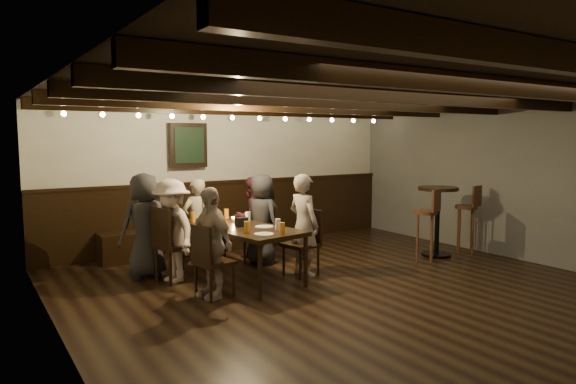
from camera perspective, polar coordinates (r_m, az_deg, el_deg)
room at (r=7.73m, az=-4.14°, el=0.11°), size 7.00×7.00×7.00m
dining_table at (r=6.84m, az=-5.43°, el=-4.26°), size 1.14×2.00×0.71m
chair_left_near at (r=6.90m, az=-12.50°, el=-7.22°), size 0.52×0.52×0.99m
chair_left_far at (r=6.16m, az=-8.29°, el=-9.10°), size 0.45×0.45×0.87m
chair_right_near at (r=7.70m, az=-3.09°, el=-6.03°), size 0.45×0.45×0.85m
chair_right_far at (r=7.04m, az=1.56°, el=-7.06°), size 0.47×0.47×0.90m
person_bench_left at (r=7.13m, az=-15.62°, el=-3.59°), size 0.75×0.55×1.41m
person_bench_centre at (r=7.70m, az=-10.10°, el=-3.26°), size 0.51×0.38×1.27m
person_bench_right at (r=8.09m, az=-4.11°, el=-2.78°), size 0.68×0.57×1.26m
person_left_near at (r=6.81m, az=-12.79°, el=-4.22°), size 0.63×0.94×1.35m
person_left_far at (r=6.06m, az=-8.60°, el=-5.59°), size 0.44×0.81×1.31m
person_right_near at (r=7.64m, az=-2.92°, el=-3.00°), size 0.53×0.71×1.34m
person_right_far at (r=6.97m, az=1.76°, el=-3.66°), size 0.41×0.55×1.39m
pint_a at (r=7.24m, az=-10.53°, el=-2.74°), size 0.07×0.07×0.14m
pint_b at (r=7.49m, az=-6.87°, el=-2.40°), size 0.07×0.07×0.14m
pint_c at (r=6.73m, az=-8.00°, el=-3.36°), size 0.07×0.07×0.14m
pint_d at (r=7.16m, az=-4.46°, el=-2.76°), size 0.07×0.07×0.14m
pint_e at (r=6.34m, az=-4.60°, el=-3.90°), size 0.07×0.07×0.14m
pint_f at (r=6.52m, az=-1.13°, el=-3.60°), size 0.07×0.07×0.14m
pint_g at (r=6.24m, az=-0.67°, el=-4.04°), size 0.07×0.07×0.14m
plate_near at (r=6.20m, az=-2.67°, el=-4.70°), size 0.24×0.24×0.01m
plate_far at (r=6.71m, az=-2.66°, el=-3.88°), size 0.24×0.24×0.01m
condiment_caddy at (r=6.78m, az=-5.18°, el=-3.34°), size 0.15×0.10×0.12m
candle at (r=7.14m, az=-6.10°, el=-3.17°), size 0.05×0.05×0.05m
high_top_table at (r=8.42m, az=16.29°, el=-2.02°), size 0.62×0.62×1.10m
bar_stool_left at (r=7.97m, az=14.98°, el=-4.68°), size 0.39×0.40×1.12m
bar_stool_right at (r=8.76m, az=19.16°, el=-3.86°), size 0.37×0.39×1.12m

